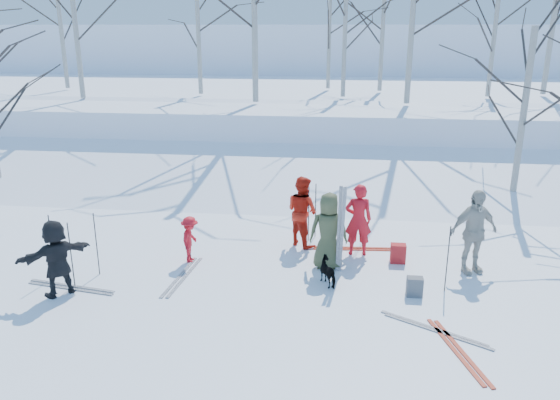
# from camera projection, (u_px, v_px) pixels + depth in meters

# --- Properties ---
(ground) EXTENTS (120.00, 120.00, 0.00)m
(ground) POSITION_uv_depth(u_px,v_px,m) (271.00, 285.00, 10.82)
(ground) COLOR white
(ground) RESTS_ON ground
(snow_ramp) EXTENTS (70.00, 9.49, 4.12)m
(snow_ramp) POSITION_uv_depth(u_px,v_px,m) (300.00, 182.00, 17.40)
(snow_ramp) COLOR white
(snow_ramp) RESTS_ON ground
(snow_plateau) EXTENTS (70.00, 18.00, 2.20)m
(snow_plateau) POSITION_uv_depth(u_px,v_px,m) (317.00, 110.00, 26.61)
(snow_plateau) COLOR white
(snow_plateau) RESTS_ON ground
(far_hill) EXTENTS (90.00, 30.00, 6.00)m
(far_hill) POSITION_uv_depth(u_px,v_px,m) (330.00, 62.00, 46.18)
(far_hill) COLOR white
(far_hill) RESTS_ON ground
(skier_olive_center) EXTENTS (0.81, 0.53, 1.65)m
(skier_olive_center) POSITION_uv_depth(u_px,v_px,m) (329.00, 231.00, 11.38)
(skier_olive_center) COLOR #3F4529
(skier_olive_center) RESTS_ON ground
(skier_red_north) EXTENTS (0.63, 0.44, 1.64)m
(skier_red_north) POSITION_uv_depth(u_px,v_px,m) (358.00, 220.00, 12.06)
(skier_red_north) COLOR red
(skier_red_north) RESTS_ON ground
(skier_redor_behind) EXTENTS (1.02, 1.00, 1.66)m
(skier_redor_behind) POSITION_uv_depth(u_px,v_px,m) (302.00, 211.00, 12.60)
(skier_redor_behind) COLOR red
(skier_redor_behind) RESTS_ON ground
(skier_red_seated) EXTENTS (0.38, 0.67, 1.03)m
(skier_red_seated) POSITION_uv_depth(u_px,v_px,m) (190.00, 239.00, 11.77)
(skier_red_seated) COLOR red
(skier_red_seated) RESTS_ON ground
(skier_cream_east) EXTENTS (1.13, 0.78, 1.79)m
(skier_cream_east) POSITION_uv_depth(u_px,v_px,m) (474.00, 232.00, 11.15)
(skier_cream_east) COLOR beige
(skier_cream_east) RESTS_ON ground
(skier_grey_west) EXTENTS (1.28, 1.32, 1.50)m
(skier_grey_west) POSITION_uv_depth(u_px,v_px,m) (56.00, 258.00, 10.24)
(skier_grey_west) COLOR black
(skier_grey_west) RESTS_ON ground
(dog) EXTENTS (0.58, 0.69, 0.54)m
(dog) POSITION_uv_depth(u_px,v_px,m) (329.00, 272.00, 10.79)
(dog) COLOR black
(dog) RESTS_ON ground
(upright_ski_left) EXTENTS (0.10, 0.16, 1.90)m
(upright_ski_left) POSITION_uv_depth(u_px,v_px,m) (339.00, 230.00, 11.10)
(upright_ski_left) COLOR silver
(upright_ski_left) RESTS_ON ground
(upright_ski_right) EXTENTS (0.13, 0.23, 1.89)m
(upright_ski_right) POSITION_uv_depth(u_px,v_px,m) (342.00, 230.00, 11.08)
(upright_ski_right) COLOR silver
(upright_ski_right) RESTS_ON ground
(ski_pair_a) EXTENTS (0.83, 1.97, 0.02)m
(ski_pair_a) POSITION_uv_depth(u_px,v_px,m) (71.00, 287.00, 10.71)
(ski_pair_a) COLOR silver
(ski_pair_a) RESTS_ON ground
(ski_pair_b) EXTENTS (1.21, 2.01, 0.02)m
(ski_pair_b) POSITION_uv_depth(u_px,v_px,m) (458.00, 351.00, 8.62)
(ski_pair_b) COLOR #AE2E18
(ski_pair_b) RESTS_ON ground
(ski_pair_c) EXTENTS (1.85, 2.07, 0.02)m
(ski_pair_c) POSITION_uv_depth(u_px,v_px,m) (435.00, 330.00, 9.22)
(ski_pair_c) COLOR silver
(ski_pair_c) RESTS_ON ground
(ski_pair_d) EXTENTS (0.53, 1.93, 0.02)m
(ski_pair_d) POSITION_uv_depth(u_px,v_px,m) (182.00, 277.00, 11.17)
(ski_pair_d) COLOR silver
(ski_pair_d) RESTS_ON ground
(ski_pair_e) EXTENTS (0.45, 1.93, 0.02)m
(ski_pair_e) POSITION_uv_depth(u_px,v_px,m) (355.00, 249.00, 12.57)
(ski_pair_e) COLOR #AE2E18
(ski_pair_e) RESTS_ON ground
(ski_pole_a) EXTENTS (0.02, 0.02, 1.34)m
(ski_pole_a) POSITION_uv_depth(u_px,v_px,m) (71.00, 255.00, 10.57)
(ski_pole_a) COLOR black
(ski_pole_a) RESTS_ON ground
(ski_pole_b) EXTENTS (0.02, 0.02, 1.34)m
(ski_pole_b) POSITION_uv_depth(u_px,v_px,m) (52.00, 246.00, 10.99)
(ski_pole_b) COLOR black
(ski_pole_b) RESTS_ON ground
(ski_pole_c) EXTENTS (0.02, 0.02, 1.34)m
(ski_pole_c) POSITION_uv_depth(u_px,v_px,m) (448.00, 259.00, 10.38)
(ski_pole_c) COLOR black
(ski_pole_c) RESTS_ON ground
(ski_pole_d) EXTENTS (0.02, 0.02, 1.34)m
(ski_pole_d) POSITION_uv_depth(u_px,v_px,m) (315.00, 211.00, 13.13)
(ski_pole_d) COLOR black
(ski_pole_d) RESTS_ON ground
(ski_pole_e) EXTENTS (0.02, 0.02, 1.34)m
(ski_pole_e) POSITION_uv_depth(u_px,v_px,m) (96.00, 244.00, 11.09)
(ski_pole_e) COLOR black
(ski_pole_e) RESTS_ON ground
(ski_pole_f) EXTENTS (0.02, 0.02, 1.34)m
(ski_pole_f) POSITION_uv_depth(u_px,v_px,m) (309.00, 214.00, 12.87)
(ski_pole_f) COLOR black
(ski_pole_f) RESTS_ON ground
(backpack_red) EXTENTS (0.32, 0.22, 0.42)m
(backpack_red) POSITION_uv_depth(u_px,v_px,m) (398.00, 253.00, 11.81)
(backpack_red) COLOR #B01B1C
(backpack_red) RESTS_ON ground
(backpack_grey) EXTENTS (0.30, 0.20, 0.38)m
(backpack_grey) POSITION_uv_depth(u_px,v_px,m) (415.00, 287.00, 10.34)
(backpack_grey) COLOR #515358
(backpack_grey) RESTS_ON ground
(backpack_dark) EXTENTS (0.34, 0.24, 0.40)m
(backpack_dark) POSITION_uv_depth(u_px,v_px,m) (327.00, 250.00, 12.02)
(backpack_dark) COLOR black
(backpack_dark) RESTS_ON ground
(birch_plateau_b) EXTENTS (5.37, 5.37, 6.82)m
(birch_plateau_b) POSITION_uv_depth(u_px,v_px,m) (413.00, 5.00, 19.07)
(birch_plateau_b) COLOR silver
(birch_plateau_b) RESTS_ON snow_plateau
(birch_plateau_c) EXTENTS (4.03, 4.03, 4.90)m
(birch_plateau_c) POSITION_uv_depth(u_px,v_px,m) (495.00, 33.00, 21.32)
(birch_plateau_c) COLOR silver
(birch_plateau_c) RESTS_ON snow_plateau
(birch_plateau_d) EXTENTS (4.91, 4.91, 6.16)m
(birch_plateau_d) POSITION_uv_depth(u_px,v_px,m) (74.00, 16.00, 20.77)
(birch_plateau_d) COLOR silver
(birch_plateau_d) RESTS_ON snow_plateau
(birch_plateau_e) EXTENTS (4.37, 4.37, 5.38)m
(birch_plateau_e) POSITION_uv_depth(u_px,v_px,m) (383.00, 27.00, 23.25)
(birch_plateau_e) COLOR silver
(birch_plateau_e) RESTS_ON snow_plateau
(birch_plateau_f) EXTENTS (4.18, 4.18, 5.11)m
(birch_plateau_f) POSITION_uv_depth(u_px,v_px,m) (345.00, 30.00, 21.24)
(birch_plateau_f) COLOR silver
(birch_plateau_f) RESTS_ON snow_plateau
(birch_plateau_g) EXTENTS (4.60, 4.60, 5.72)m
(birch_plateau_g) POSITION_uv_depth(u_px,v_px,m) (60.00, 23.00, 24.25)
(birch_plateau_g) COLOR silver
(birch_plateau_g) RESTS_ON snow_plateau
(birch_plateau_h) EXTENTS (4.08, 4.08, 4.97)m
(birch_plateau_h) POSITION_uv_depth(u_px,v_px,m) (198.00, 32.00, 22.23)
(birch_plateau_h) COLOR silver
(birch_plateau_h) RESTS_ON snow_plateau
(birch_plateau_j) EXTENTS (3.93, 3.93, 4.75)m
(birch_plateau_j) POSITION_uv_depth(u_px,v_px,m) (329.00, 34.00, 24.22)
(birch_plateau_j) COLOR silver
(birch_plateau_j) RESTS_ON snow_plateau
(birch_plateau_l) EXTENTS (5.75, 5.75, 7.36)m
(birch_plateau_l) POSITION_uv_depth(u_px,v_px,m) (556.00, 1.00, 21.72)
(birch_plateau_l) COLOR silver
(birch_plateau_l) RESTS_ON snow_plateau
(birch_edge_e) EXTENTS (4.05, 4.05, 4.92)m
(birch_edge_e) POSITION_uv_depth(u_px,v_px,m) (523.00, 121.00, 14.80)
(birch_edge_e) COLOR silver
(birch_edge_e) RESTS_ON ground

